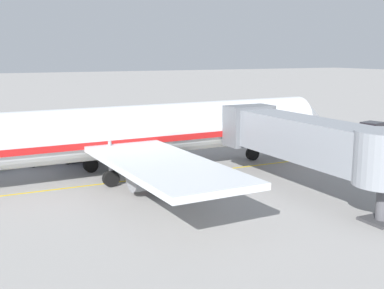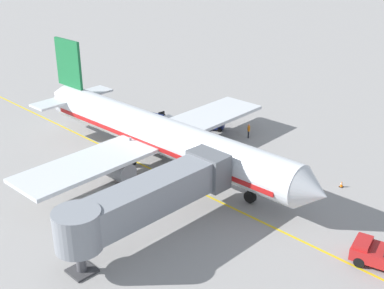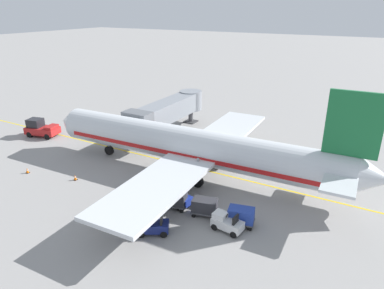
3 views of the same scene
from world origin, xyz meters
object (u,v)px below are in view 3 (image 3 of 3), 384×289
object	(u,v)px
baggage_cart_front	(175,199)
baggage_cart_second_in_train	(205,206)
parked_airliner	(193,147)
pushback_tractor	(41,128)
baggage_tug_trailing	(227,223)
safety_cone_nose_right	(27,170)
safety_cone_nose_left	(75,177)
baggage_tug_spare	(177,197)
baggage_tug_lead	(152,226)
baggage_cart_third_in_train	(241,215)
ground_crew_wing_walker	(101,214)
jet_bridge	(168,110)

from	to	relation	value
baggage_cart_front	baggage_cart_second_in_train	xyz separation A→B (m)	(0.25, -2.88, 0.00)
parked_airliner	pushback_tractor	bearing A→B (deg)	90.08
parked_airliner	baggage_cart_second_in_train	distance (m)	8.34
baggage_tug_trailing	safety_cone_nose_right	world-z (taller)	baggage_tug_trailing
baggage_tug_trailing	safety_cone_nose_left	size ratio (longest dim) A/B	4.42
baggage_tug_trailing	baggage_tug_spare	xyz separation A→B (m)	(1.40, 5.50, 0.00)
baggage_tug_lead	baggage_cart_third_in_train	bearing A→B (deg)	-52.04
baggage_tug_spare	ground_crew_wing_walker	bearing A→B (deg)	145.36
baggage_cart_third_in_train	safety_cone_nose_right	size ratio (longest dim) A/B	5.05
jet_bridge	baggage_cart_third_in_train	world-z (taller)	jet_bridge
baggage_cart_front	baggage_cart_second_in_train	bearing A→B (deg)	-85.13
pushback_tractor	baggage_tug_trailing	bearing A→B (deg)	-103.37
parked_airliner	jet_bridge	xyz separation A→B (m)	(9.33, 9.14, 0.27)
pushback_tractor	baggage_tug_spare	bearing A→B (deg)	-103.16
pushback_tractor	baggage_tug_lead	distance (m)	28.46
pushback_tractor	baggage_tug_lead	size ratio (longest dim) A/B	1.73
safety_cone_nose_left	safety_cone_nose_right	size ratio (longest dim) A/B	1.00
pushback_tractor	baggage_cart_third_in_train	xyz separation A→B (m)	(-6.26, -32.09, -0.15)
baggage_cart_third_in_train	safety_cone_nose_right	bearing A→B (deg)	95.54
baggage_tug_spare	baggage_cart_front	xyz separation A→B (m)	(-0.64, -0.11, 0.24)
parked_airliner	baggage_tug_trailing	world-z (taller)	parked_airliner
parked_airliner	safety_cone_nose_right	xyz separation A→B (m)	(-8.61, 15.77, -2.90)
baggage_tug_lead	safety_cone_nose_right	bearing A→B (deg)	83.15
safety_cone_nose_right	baggage_tug_spare	bearing A→B (deg)	-81.79
baggage_cart_front	ground_crew_wing_walker	distance (m)	6.43
ground_crew_wing_walker	safety_cone_nose_left	distance (m)	9.08
jet_bridge	baggage_tug_spare	distance (m)	19.07
safety_cone_nose_left	pushback_tractor	bearing A→B (deg)	62.88
pushback_tractor	baggage_tug_trailing	xyz separation A→B (m)	(-7.45, -31.34, -0.39)
jet_bridge	baggage_cart_third_in_train	size ratio (longest dim) A/B	5.27
ground_crew_wing_walker	safety_cone_nose_left	bearing A→B (deg)	60.24
ground_crew_wing_walker	jet_bridge	bearing A→B (deg)	18.36
parked_airliner	ground_crew_wing_walker	size ratio (longest dim) A/B	22.07
baggage_cart_second_in_train	safety_cone_nose_right	xyz separation A→B (m)	(-2.13, 20.53, -0.66)
baggage_tug_spare	ground_crew_wing_walker	world-z (taller)	ground_crew_wing_walker
pushback_tractor	baggage_cart_second_in_train	xyz separation A→B (m)	(-6.44, -28.83, -0.15)
baggage_tug_trailing	ground_crew_wing_walker	xyz separation A→B (m)	(-4.25, 9.41, 0.24)
baggage_tug_lead	ground_crew_wing_walker	world-z (taller)	ground_crew_wing_walker
baggage_cart_second_in_train	safety_cone_nose_right	bearing A→B (deg)	95.93
baggage_tug_lead	baggage_tug_trailing	size ratio (longest dim) A/B	1.06
baggage_tug_trailing	baggage_tug_spare	size ratio (longest dim) A/B	1.00
baggage_cart_third_in_train	ground_crew_wing_walker	size ratio (longest dim) A/B	1.76
pushback_tractor	baggage_tug_trailing	world-z (taller)	pushback_tractor
baggage_tug_trailing	safety_cone_nose_right	distance (m)	23.07
ground_crew_wing_walker	safety_cone_nose_right	world-z (taller)	ground_crew_wing_walker
baggage_tug_lead	baggage_cart_front	bearing A→B (deg)	5.73
baggage_tug_spare	baggage_cart_second_in_train	distance (m)	3.03
baggage_tug_lead	safety_cone_nose_right	world-z (taller)	baggage_tug_lead
pushback_tractor	baggage_cart_second_in_train	bearing A→B (deg)	-102.59
pushback_tractor	baggage_tug_lead	bearing A→B (deg)	-112.17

